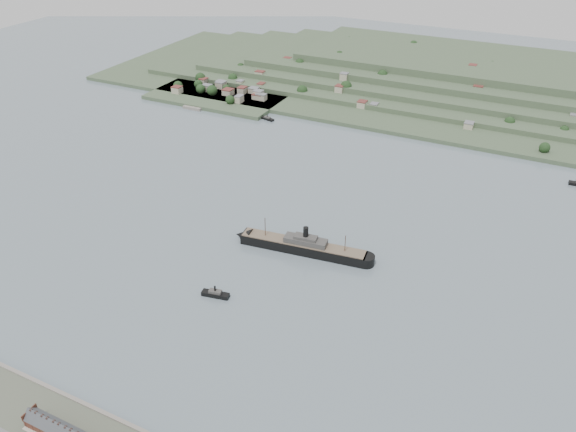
% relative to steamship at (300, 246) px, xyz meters
% --- Properties ---
extents(ground, '(1400.00, 1400.00, 0.00)m').
position_rel_steamship_xyz_m(ground, '(-12.04, -13.48, -4.34)').
color(ground, slate).
rests_on(ground, ground).
extents(far_peninsula, '(760.00, 309.00, 30.00)m').
position_rel_steamship_xyz_m(far_peninsula, '(15.86, 379.62, 7.54)').
color(far_peninsula, '#374830').
rests_on(far_peninsula, ground).
extents(steamship, '(97.83, 22.18, 23.49)m').
position_rel_steamship_xyz_m(steamship, '(0.00, 0.00, 0.00)').
color(steamship, black).
rests_on(steamship, ground).
extents(tugboat, '(17.50, 7.52, 7.63)m').
position_rel_steamship_xyz_m(tugboat, '(-25.17, -65.34, -2.48)').
color(tugboat, black).
rests_on(tugboat, ground).
extents(ferry_west, '(16.07, 7.75, 5.81)m').
position_rel_steamship_xyz_m(ferry_west, '(-130.21, 199.05, -2.94)').
color(ferry_west, black).
rests_on(ferry_west, ground).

